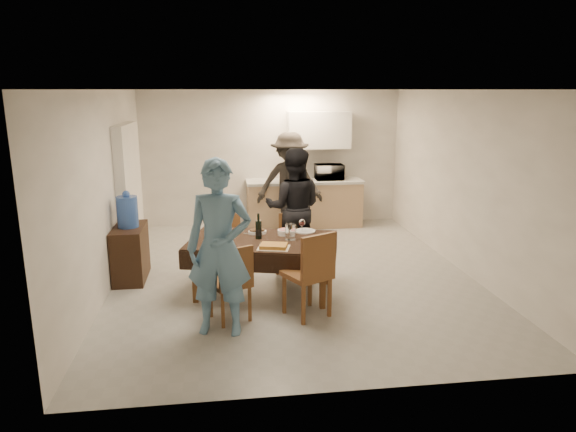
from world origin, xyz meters
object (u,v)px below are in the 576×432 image
wine_bottle (258,226)px  savoury_tart (274,246)px  person_far (294,208)px  water_jug (127,212)px  water_pitcher (290,232)px  microwave (329,172)px  person_kitchen (290,184)px  dining_table (263,242)px  console (131,253)px  person_near (219,248)px

wine_bottle → savoury_tart: 0.48m
savoury_tart → person_far: bearing=72.5°
water_jug → water_pitcher: (2.15, -0.80, -0.14)m
microwave → person_far: person_far is taller
wine_bottle → person_kitchen: person_kitchen is taller
dining_table → console: 1.97m
console → wine_bottle: bearing=-21.9°
console → microwave: bearing=37.2°
microwave → person_near: size_ratio=0.28×
water_pitcher → microwave: 3.58m
console → microwave: (3.37, 2.55, 0.68)m
console → person_far: (2.35, 0.30, 0.51)m
savoury_tart → microwave: 3.98m
water_jug → person_kitchen: bearing=39.7°
person_near → wine_bottle: bearing=76.3°
water_pitcher → microwave: microwave is taller
savoury_tart → person_far: 1.51m
console → water_jug: water_jug is taller
console → dining_table: bearing=-22.7°
water_jug → savoury_tart: (1.90, -1.13, -0.22)m
water_pitcher → savoury_tart: (-0.25, -0.33, -0.08)m
person_far → microwave: bearing=-103.0°
dining_table → water_jug: bearing=171.6°
wine_bottle → person_kitchen: size_ratio=0.18×
microwave → wine_bottle: bearing=63.5°
dining_table → person_near: 1.21m
console → microwave: 4.28m
wine_bottle → person_far: 1.17m
person_far → console: bearing=18.6°
person_far → person_near: bearing=73.7°
savoury_tart → person_far: (0.45, 1.43, 0.14)m
water_pitcher → dining_table: bearing=171.9°
microwave → dining_table: bearing=64.6°
water_pitcher → person_far: bearing=79.7°
person_near → person_kitchen: size_ratio=1.03×
console → savoury_tart: 2.24m
wine_bottle → water_pitcher: wine_bottle is taller
savoury_tart → microwave: size_ratio=0.71×
water_jug → person_near: (1.25, -1.80, -0.01)m
console → water_pitcher: (2.15, -0.80, 0.45)m
water_pitcher → microwave: (1.22, 3.36, 0.23)m
savoury_tart → person_kitchen: (0.64, 3.24, 0.18)m
wine_bottle → savoury_tart: wine_bottle is taller
console → water_jug: 0.59m
wine_bottle → microwave: (1.62, 3.26, 0.16)m
savoury_tart → water_pitcher: bearing=52.9°
water_pitcher → console: bearing=159.5°
savoury_tart → person_far: size_ratio=0.21×
water_pitcher → water_jug: bearing=159.5°
console → person_near: person_near is taller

